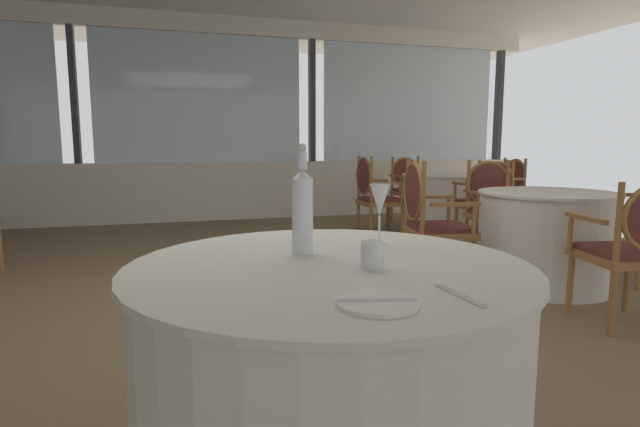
{
  "coord_description": "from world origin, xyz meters",
  "views": [
    {
      "loc": [
        -0.39,
        -3.19,
        1.11
      ],
      "look_at": [
        0.05,
        -1.67,
        0.89
      ],
      "focal_mm": 27.91,
      "sensor_mm": 36.0,
      "label": 1
    }
  ],
  "objects_px": {
    "water_bottle": "(303,209)",
    "water_tumbler": "(372,255)",
    "dining_chair_1_3": "(492,202)",
    "wine_glass": "(380,201)",
    "dining_chair_1_0": "(428,215)",
    "dining_chair_1_1": "(634,243)",
    "side_plate": "(377,303)",
    "dining_chair_2_2": "(409,184)",
    "dining_chair_2_0": "(488,196)",
    "dining_chair_2_1": "(506,188)",
    "dining_chair_2_3": "(373,191)"
  },
  "relations": [
    {
      "from": "wine_glass",
      "to": "water_tumbler",
      "type": "xyz_separation_m",
      "value": [
        -0.15,
        -0.31,
        -0.12
      ]
    },
    {
      "from": "dining_chair_1_0",
      "to": "dining_chair_1_1",
      "type": "height_order",
      "value": "dining_chair_1_0"
    },
    {
      "from": "side_plate",
      "to": "dining_chair_1_1",
      "type": "distance_m",
      "value": 2.52
    },
    {
      "from": "dining_chair_2_2",
      "to": "dining_chair_2_3",
      "type": "xyz_separation_m",
      "value": [
        -0.93,
        -0.94,
        0.01
      ]
    },
    {
      "from": "dining_chair_1_3",
      "to": "dining_chair_2_0",
      "type": "xyz_separation_m",
      "value": [
        0.25,
        0.42,
        0.01
      ]
    },
    {
      "from": "dining_chair_2_2",
      "to": "wine_glass",
      "type": "bearing_deg",
      "value": -28.01
    },
    {
      "from": "dining_chair_2_3",
      "to": "dining_chair_2_2",
      "type": "bearing_deg",
      "value": 44.79
    },
    {
      "from": "dining_chair_1_3",
      "to": "water_bottle",
      "type": "bearing_deg",
      "value": -34.87
    },
    {
      "from": "water_tumbler",
      "to": "dining_chair_2_0",
      "type": "relative_size",
      "value": 0.08
    },
    {
      "from": "side_plate",
      "to": "wine_glass",
      "type": "relative_size",
      "value": 0.87
    },
    {
      "from": "water_bottle",
      "to": "dining_chair_2_2",
      "type": "bearing_deg",
      "value": 60.07
    },
    {
      "from": "water_bottle",
      "to": "dining_chair_2_1",
      "type": "xyz_separation_m",
      "value": [
        3.71,
        3.9,
        -0.34
      ]
    },
    {
      "from": "water_bottle",
      "to": "dining_chair_2_3",
      "type": "bearing_deg",
      "value": 64.54
    },
    {
      "from": "dining_chair_2_0",
      "to": "dining_chair_2_1",
      "type": "bearing_deg",
      "value": -44.98
    },
    {
      "from": "dining_chair_1_0",
      "to": "dining_chair_2_1",
      "type": "distance_m",
      "value": 3.11
    },
    {
      "from": "water_bottle",
      "to": "dining_chair_2_2",
      "type": "relative_size",
      "value": 0.39
    },
    {
      "from": "water_tumbler",
      "to": "dining_chair_2_3",
      "type": "distance_m",
      "value": 4.46
    },
    {
      "from": "dining_chair_1_1",
      "to": "dining_chair_2_1",
      "type": "xyz_separation_m",
      "value": [
        1.5,
        3.21,
        0.02
      ]
    },
    {
      "from": "water_bottle",
      "to": "dining_chair_1_1",
      "type": "distance_m",
      "value": 2.34
    },
    {
      "from": "wine_glass",
      "to": "dining_chair_1_0",
      "type": "xyz_separation_m",
      "value": [
        1.13,
        1.71,
        -0.33
      ]
    },
    {
      "from": "dining_chair_1_0",
      "to": "dining_chair_2_1",
      "type": "relative_size",
      "value": 1.06
    },
    {
      "from": "dining_chair_1_1",
      "to": "dining_chair_2_2",
      "type": "relative_size",
      "value": 0.96
    },
    {
      "from": "side_plate",
      "to": "dining_chair_2_3",
      "type": "height_order",
      "value": "dining_chair_2_3"
    },
    {
      "from": "water_tumbler",
      "to": "water_bottle",
      "type": "bearing_deg",
      "value": 122.67
    },
    {
      "from": "water_bottle",
      "to": "water_tumbler",
      "type": "xyz_separation_m",
      "value": [
        0.15,
        -0.24,
        -0.11
      ]
    },
    {
      "from": "dining_chair_1_1",
      "to": "dining_chair_2_2",
      "type": "height_order",
      "value": "dining_chair_2_2"
    },
    {
      "from": "dining_chair_1_0",
      "to": "dining_chair_1_1",
      "type": "relative_size",
      "value": 1.1
    },
    {
      "from": "dining_chair_2_0",
      "to": "dining_chair_2_3",
      "type": "bearing_deg",
      "value": 45.27
    },
    {
      "from": "wine_glass",
      "to": "dining_chair_2_2",
      "type": "bearing_deg",
      "value": 62.53
    },
    {
      "from": "side_plate",
      "to": "dining_chair_2_2",
      "type": "bearing_deg",
      "value": 63.02
    },
    {
      "from": "dining_chair_1_1",
      "to": "dining_chair_2_0",
      "type": "height_order",
      "value": "dining_chair_2_0"
    },
    {
      "from": "dining_chair_2_0",
      "to": "dining_chair_2_1",
      "type": "height_order",
      "value": "dining_chair_2_0"
    },
    {
      "from": "wine_glass",
      "to": "dining_chair_2_3",
      "type": "xyz_separation_m",
      "value": [
        1.54,
        3.81,
        -0.35
      ]
    },
    {
      "from": "wine_glass",
      "to": "dining_chair_2_0",
      "type": "height_order",
      "value": "wine_glass"
    },
    {
      "from": "wine_glass",
      "to": "dining_chair_1_3",
      "type": "bearing_deg",
      "value": 47.91
    },
    {
      "from": "side_plate",
      "to": "dining_chair_1_1",
      "type": "xyz_separation_m",
      "value": [
        2.18,
        1.25,
        -0.22
      ]
    },
    {
      "from": "dining_chair_2_1",
      "to": "dining_chair_2_3",
      "type": "relative_size",
      "value": 0.96
    },
    {
      "from": "wine_glass",
      "to": "water_tumbler",
      "type": "bearing_deg",
      "value": -116.42
    },
    {
      "from": "side_plate",
      "to": "dining_chair_1_1",
      "type": "relative_size",
      "value": 0.21
    },
    {
      "from": "wine_glass",
      "to": "dining_chair_2_3",
      "type": "relative_size",
      "value": 0.23
    },
    {
      "from": "water_tumbler",
      "to": "dining_chair_2_0",
      "type": "height_order",
      "value": "dining_chair_2_0"
    },
    {
      "from": "dining_chair_1_0",
      "to": "dining_chair_2_1",
      "type": "xyz_separation_m",
      "value": [
        2.27,
        2.12,
        -0.03
      ]
    },
    {
      "from": "water_bottle",
      "to": "dining_chair_1_3",
      "type": "distance_m",
      "value": 3.62
    },
    {
      "from": "dining_chair_2_2",
      "to": "dining_chair_2_3",
      "type": "distance_m",
      "value": 1.32
    },
    {
      "from": "dining_chair_1_1",
      "to": "wine_glass",
      "type": "bearing_deg",
      "value": 117.86
    },
    {
      "from": "water_bottle",
      "to": "dining_chair_1_3",
      "type": "bearing_deg",
      "value": 45.05
    },
    {
      "from": "side_plate",
      "to": "dining_chair_2_2",
      "type": "xyz_separation_m",
      "value": [
        2.74,
        5.38,
        -0.2
      ]
    },
    {
      "from": "wine_glass",
      "to": "dining_chair_2_3",
      "type": "bearing_deg",
      "value": 67.97
    },
    {
      "from": "side_plate",
      "to": "dining_chair_1_3",
      "type": "bearing_deg",
      "value": 51.12
    },
    {
      "from": "side_plate",
      "to": "dining_chair_2_1",
      "type": "relative_size",
      "value": 0.21
    }
  ]
}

